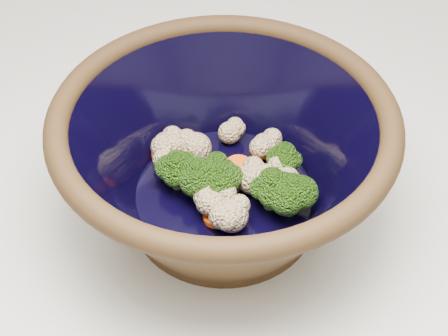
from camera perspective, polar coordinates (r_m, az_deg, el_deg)
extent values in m
cylinder|color=black|center=(0.67, 0.00, -3.63)|extent=(0.20, 0.20, 0.01)
torus|color=black|center=(0.58, 0.00, 4.66)|extent=(0.33, 0.33, 0.02)
cylinder|color=black|center=(0.66, 0.00, -2.22)|extent=(0.19, 0.19, 0.00)
cylinder|color=#608442|center=(0.65, -0.64, -1.07)|extent=(0.01, 0.01, 0.02)
ellipsoid|color=#336413|center=(0.64, -0.66, 0.30)|extent=(0.04, 0.04, 0.03)
cylinder|color=#608442|center=(0.65, -4.28, -1.12)|extent=(0.01, 0.01, 0.02)
ellipsoid|color=#336413|center=(0.64, -4.39, 0.29)|extent=(0.04, 0.04, 0.03)
cylinder|color=#608442|center=(0.64, -0.40, -1.93)|extent=(0.01, 0.01, 0.02)
ellipsoid|color=#336413|center=(0.63, -0.41, -0.56)|extent=(0.04, 0.04, 0.03)
cylinder|color=#608442|center=(0.65, -0.03, -1.79)|extent=(0.01, 0.01, 0.02)
ellipsoid|color=#336413|center=(0.63, -0.03, -0.50)|extent=(0.04, 0.04, 0.03)
cylinder|color=#608442|center=(0.67, 5.59, -0.06)|extent=(0.01, 0.01, 0.02)
ellipsoid|color=#336413|center=(0.65, 5.71, 1.14)|extent=(0.03, 0.03, 0.03)
cylinder|color=#608442|center=(0.65, -2.56, -1.78)|extent=(0.01, 0.01, 0.02)
ellipsoid|color=#336413|center=(0.63, -2.63, -0.31)|extent=(0.04, 0.04, 0.04)
cylinder|color=#608442|center=(0.63, 5.97, -3.42)|extent=(0.01, 0.01, 0.02)
ellipsoid|color=#336413|center=(0.61, 6.15, -1.87)|extent=(0.04, 0.04, 0.04)
cylinder|color=#608442|center=(0.63, 4.26, -2.89)|extent=(0.01, 0.01, 0.02)
ellipsoid|color=#336413|center=(0.62, 4.38, -1.34)|extent=(0.04, 0.04, 0.04)
sphere|color=beige|center=(0.61, 0.69, -4.39)|extent=(0.03, 0.03, 0.03)
sphere|color=beige|center=(0.63, -1.03, -2.01)|extent=(0.03, 0.03, 0.03)
sphere|color=beige|center=(0.67, -5.25, 0.97)|extent=(0.03, 0.03, 0.03)
sphere|color=beige|center=(0.65, 5.33, -0.80)|extent=(0.03, 0.03, 0.03)
sphere|color=beige|center=(0.70, 0.50, 3.24)|extent=(0.03, 0.03, 0.03)
sphere|color=beige|center=(0.68, 3.80, 2.01)|extent=(0.03, 0.03, 0.03)
sphere|color=beige|center=(0.62, -0.83, -3.06)|extent=(0.03, 0.03, 0.03)
sphere|color=beige|center=(0.63, -0.23, -2.10)|extent=(0.03, 0.03, 0.03)
sphere|color=beige|center=(0.64, 2.66, -0.97)|extent=(0.03, 0.03, 0.03)
sphere|color=beige|center=(0.68, -5.29, 2.09)|extent=(0.03, 0.03, 0.03)
sphere|color=beige|center=(0.68, -2.58, 1.86)|extent=(0.03, 0.03, 0.03)
cylinder|color=#E53F09|center=(0.68, -4.40, 0.60)|extent=(0.03, 0.03, 0.01)
cylinder|color=#E53F09|center=(0.67, 4.09, -0.43)|extent=(0.03, 0.03, 0.01)
cylinder|color=#E53F09|center=(0.63, -0.50, -4.42)|extent=(0.03, 0.03, 0.01)
cylinder|color=#E53F09|center=(0.66, -3.38, -0.87)|extent=(0.03, 0.03, 0.01)
cylinder|color=#E53F09|center=(0.67, 1.35, -0.08)|extent=(0.03, 0.03, 0.01)
cylinder|color=#E53F09|center=(0.69, -5.58, 1.18)|extent=(0.03, 0.03, 0.01)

